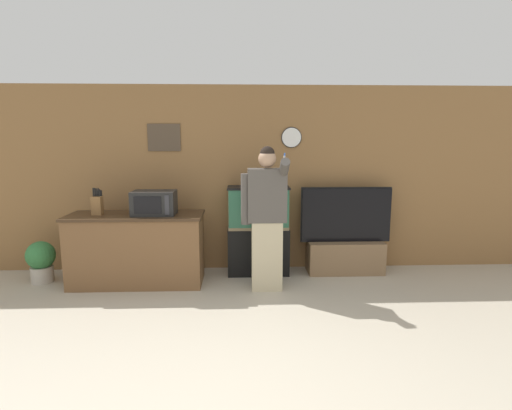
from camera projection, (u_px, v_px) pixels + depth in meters
The scene contains 9 objects.
ground_plane at pixel (224, 408), 2.79m from camera, with size 18.00×18.00×0.00m, color #B2A893.
wall_back_paneled at pixel (231, 179), 5.67m from camera, with size 10.00×0.08×2.60m.
counter_island at pixel (137, 249), 5.15m from camera, with size 1.70×0.64×0.92m.
microwave at pixel (154, 203), 5.01m from camera, with size 0.53×0.36×0.30m.
knife_block at pixel (97, 205), 5.02m from camera, with size 0.12×0.12×0.34m.
aquarium_on_stand at pixel (258, 231), 5.52m from camera, with size 0.84×0.37×1.23m.
tv_on_stand at pixel (345, 247), 5.61m from camera, with size 1.27×0.40×1.21m.
person_standing at pixel (266, 217), 4.87m from camera, with size 0.56×0.42×1.78m.
potted_plant at pixel (41, 260), 5.22m from camera, with size 0.36×0.36×0.55m.
Camera 1 is at (0.13, -2.53, 1.86)m, focal length 28.00 mm.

